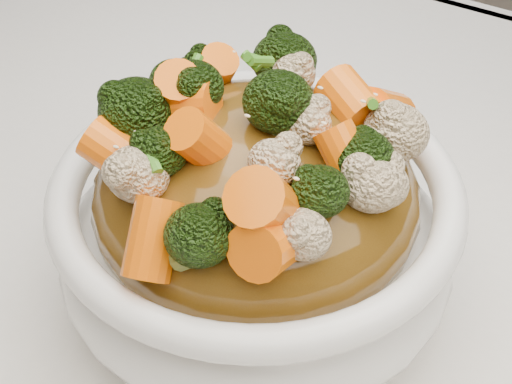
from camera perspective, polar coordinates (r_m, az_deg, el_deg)
The scene contains 8 objects.
tablecloth at distance 0.53m, azimuth 7.40°, elevation -8.16°, with size 1.20×0.80×0.04m, color white.
bowl at distance 0.47m, azimuth 0.00°, elevation -3.26°, with size 0.24×0.24×0.09m, color white, non-canonical shape.
sauce_base at distance 0.45m, azimuth 0.00°, elevation -0.32°, with size 0.19×0.19×0.10m, color #57380E.
carrots at distance 0.41m, azimuth 0.00°, elevation 6.89°, with size 0.19×0.19×0.06m, color orange, non-canonical shape.
broccoli at distance 0.41m, azimuth 0.00°, elevation 6.76°, with size 0.19×0.19×0.05m, color black, non-canonical shape.
cauliflower at distance 0.41m, azimuth 0.00°, elevation 6.51°, with size 0.19×0.19×0.04m, color beige, non-canonical shape.
scallions at distance 0.41m, azimuth 0.00°, elevation 7.01°, with size 0.14×0.14×0.02m, color #3C811D, non-canonical shape.
sesame_seeds at distance 0.41m, azimuth 0.00°, elevation 7.01°, with size 0.17×0.17×0.01m, color beige, non-canonical shape.
Camera 1 is at (0.12, -0.33, 1.13)m, focal length 55.00 mm.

